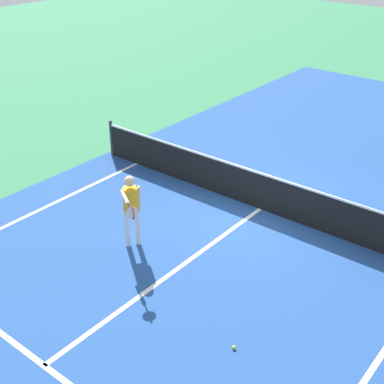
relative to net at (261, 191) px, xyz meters
name	(u,v)px	position (x,y,z in m)	size (l,w,h in m)	color
ground_plane	(260,209)	(0.00, 0.00, -0.49)	(60.00, 60.00, 0.00)	#337F51
court_surface_inbounds	(260,209)	(0.00, 0.00, -0.49)	(10.62, 24.40, 0.00)	#234C93
line_service_near	(44,366)	(0.00, -6.40, -0.49)	(8.22, 0.10, 0.01)	white
line_center_service	(174,271)	(0.00, -3.20, -0.49)	(0.10, 6.40, 0.01)	white
net	(261,191)	(0.00, 0.00, 0.00)	(10.26, 0.09, 1.07)	#33383D
player_near	(131,204)	(-1.29, -3.04, 0.53)	(0.96, 0.92, 1.64)	white
tennis_ball_mid_court	(234,347)	(2.15, -4.21, -0.46)	(0.07, 0.07, 0.07)	#CCE033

